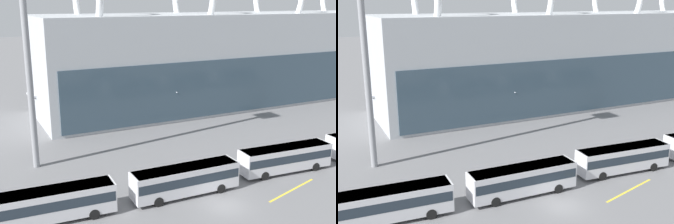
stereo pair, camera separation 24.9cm
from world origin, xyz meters
The scene contains 7 objects.
ground_plane centered at (0.00, 0.00, 0.00)m, with size 440.00×440.00×0.00m, color slate.
airliner_at_gate_far centered at (6.11, 44.66, 5.12)m, with size 36.56×35.68×13.11m.
airliner_parked_remote centered at (61.96, 49.59, 4.57)m, with size 28.92×29.04×12.38m.
shuttle_bus_0 centered at (-15.73, 4.64, 1.83)m, with size 11.64×3.29×3.09m.
shuttle_bus_1 centered at (-2.31, 3.88, 1.83)m, with size 11.57×2.90×3.09m.
shuttle_bus_2 centered at (11.11, 4.01, 1.83)m, with size 11.68×3.49×3.09m.
lane_stripe_0 centered at (8.41, -0.27, 0.00)m, with size 8.31×0.25×0.01m, color yellow.
Camera 2 is at (-21.74, -31.17, 19.50)m, focal length 45.00 mm.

